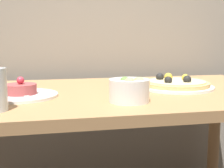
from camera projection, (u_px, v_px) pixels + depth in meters
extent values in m
cube|color=#AD7F51|center=(121.00, 95.00, 1.21)|extent=(1.33, 0.77, 0.03)
cylinder|color=#AD7F51|center=(213.00, 147.00, 1.71)|extent=(0.06, 0.06, 0.71)
cylinder|color=white|center=(176.00, 87.00, 1.27)|extent=(0.30, 0.30, 0.01)
cylinder|color=#DBB26B|center=(176.00, 84.00, 1.27)|extent=(0.27, 0.27, 0.02)
cylinder|color=beige|center=(176.00, 81.00, 1.27)|extent=(0.23, 0.23, 0.01)
sphere|color=black|center=(187.00, 80.00, 1.23)|extent=(0.03, 0.03, 0.03)
sphere|color=gold|center=(168.00, 77.00, 1.30)|extent=(0.04, 0.04, 0.04)
sphere|color=gold|center=(185.00, 78.00, 1.29)|extent=(0.03, 0.03, 0.03)
sphere|color=black|center=(168.00, 80.00, 1.21)|extent=(0.03, 0.03, 0.03)
sphere|color=black|center=(160.00, 77.00, 1.31)|extent=(0.03, 0.03, 0.03)
cylinder|color=white|center=(21.00, 95.00, 1.08)|extent=(0.25, 0.25, 0.01)
cylinder|color=#A84747|center=(21.00, 89.00, 1.08)|extent=(0.11, 0.11, 0.03)
sphere|color=#E0384C|center=(20.00, 80.00, 1.08)|extent=(0.03, 0.03, 0.03)
cube|color=white|center=(48.00, 92.00, 1.10)|extent=(0.04, 0.02, 0.01)
cube|color=white|center=(30.00, 89.00, 1.17)|extent=(0.03, 0.04, 0.01)
cube|color=white|center=(1.00, 91.00, 1.12)|extent=(0.04, 0.04, 0.01)
cube|color=white|center=(28.00, 97.00, 1.01)|extent=(0.03, 0.04, 0.01)
cylinder|color=white|center=(129.00, 91.00, 1.00)|extent=(0.13, 0.13, 0.07)
sphere|color=#B7BC70|center=(130.00, 83.00, 0.96)|extent=(0.03, 0.03, 0.03)
sphere|color=#A3B25B|center=(129.00, 83.00, 0.96)|extent=(0.02, 0.02, 0.02)
sphere|color=#668E42|center=(125.00, 82.00, 0.98)|extent=(0.03, 0.03, 0.03)
sphere|color=#B7BC70|center=(140.00, 82.00, 0.98)|extent=(0.03, 0.03, 0.03)
sphere|color=#A3B25B|center=(137.00, 82.00, 0.98)|extent=(0.03, 0.03, 0.03)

